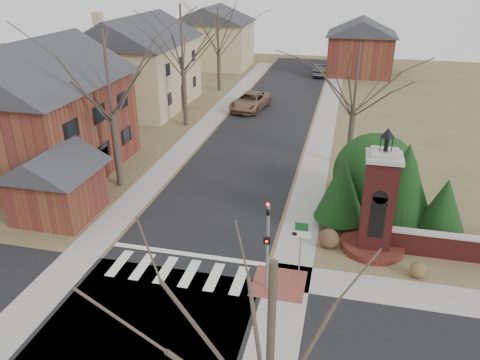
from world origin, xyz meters
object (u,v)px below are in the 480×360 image
(sign_post, at_px, (301,238))
(pickup_truck, at_px, (250,101))
(brick_gate_monument, at_px, (377,211))
(traffic_signal_pole, at_px, (268,239))
(distant_car, at_px, (321,70))

(sign_post, bearing_deg, pickup_truck, 106.94)
(brick_gate_monument, bearing_deg, sign_post, -138.58)
(traffic_signal_pole, xyz_separation_m, sign_post, (1.29, 1.41, -0.64))
(sign_post, bearing_deg, brick_gate_monument, 41.42)
(brick_gate_monument, distance_m, pickup_truck, 25.87)
(sign_post, bearing_deg, traffic_signal_pole, -132.43)
(sign_post, xyz_separation_m, pickup_truck, (-7.98, 26.20, -1.12))
(brick_gate_monument, height_order, distant_car, brick_gate_monument)
(traffic_signal_pole, distance_m, pickup_truck, 28.46)
(traffic_signal_pole, height_order, sign_post, traffic_signal_pole)
(traffic_signal_pole, height_order, brick_gate_monument, brick_gate_monument)
(brick_gate_monument, relative_size, distant_car, 1.39)
(traffic_signal_pole, relative_size, pickup_truck, 0.75)
(brick_gate_monument, distance_m, distant_car, 40.73)
(sign_post, relative_size, distant_car, 0.59)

